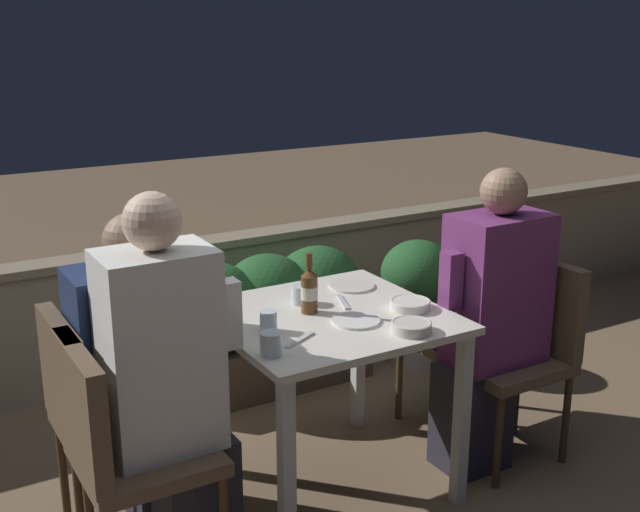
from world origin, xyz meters
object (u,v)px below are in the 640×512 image
chair_right_near (522,338)px  chair_right_far (476,316)px  chair_left_near (116,439)px  potted_plant (417,289)px  person_white_polo (171,385)px  chair_left_far (96,406)px  person_navy_jumper (149,375)px  beer_bottle (309,290)px  person_purple_stripe (489,321)px

chair_right_near → chair_right_far: 0.30m
chair_left_near → potted_plant: (1.97, 0.96, -0.10)m
person_white_polo → chair_left_far: size_ratio=1.54×
chair_left_near → chair_right_near: size_ratio=1.00×
chair_left_near → potted_plant: size_ratio=1.23×
person_navy_jumper → potted_plant: size_ratio=1.72×
person_white_polo → person_navy_jumper: size_ratio=1.10×
person_white_polo → potted_plant: bearing=28.5°
chair_left_far → beer_bottle: beer_bottle is taller
person_navy_jumper → person_purple_stripe: person_purple_stripe is taller
chair_left_near → person_navy_jumper: 0.35m
person_white_polo → chair_left_far: bearing=125.0°
beer_bottle → person_navy_jumper: bearing=173.1°
chair_left_far → person_purple_stripe: bearing=-10.8°
person_navy_jumper → chair_right_far: bearing=0.1°
potted_plant → beer_bottle: bearing=-145.7°
person_purple_stripe → potted_plant: person_purple_stripe is taller
chair_left_near → chair_right_near: 1.78m
person_navy_jumper → person_purple_stripe: size_ratio=0.94×
person_white_polo → chair_right_near: size_ratio=1.54×
chair_left_near → person_purple_stripe: size_ratio=0.68×
chair_left_near → chair_right_near: (1.78, -0.03, 0.00)m
chair_left_far → chair_right_near: size_ratio=1.00×
person_navy_jumper → potted_plant: bearing=21.4°
person_navy_jumper → person_purple_stripe: 1.41m
beer_bottle → chair_left_far: bearing=174.8°
person_purple_stripe → beer_bottle: 0.80m
potted_plant → chair_right_near: bearing=-100.7°
person_purple_stripe → chair_right_far: (0.20, 0.30, -0.12)m
chair_right_far → potted_plant: chair_right_far is taller
person_purple_stripe → beer_bottle: size_ratio=5.36×
person_navy_jumper → chair_right_far: size_ratio=1.39×
chair_right_far → chair_right_near: bearing=-90.7°
person_white_polo → potted_plant: 2.03m
potted_plant → person_purple_stripe: bearing=-111.3°
chair_left_far → chair_right_far: same height
chair_right_far → person_purple_stripe: bearing=-123.7°
person_purple_stripe → beer_bottle: (-0.74, 0.22, 0.20)m
chair_left_near → person_purple_stripe: 1.58m
person_white_polo → person_navy_jumper: 0.28m
chair_right_near → person_white_polo: bearing=178.9°
chair_right_near → chair_right_far: same height
chair_right_far → person_white_polo: bearing=-170.2°
beer_bottle → potted_plant: beer_bottle is taller
person_purple_stripe → potted_plant: (0.39, 0.99, -0.22)m
person_white_polo → chair_right_near: person_white_polo is taller
person_navy_jumper → person_purple_stripe: (1.37, -0.30, 0.04)m
beer_bottle → person_white_polo: bearing=-163.3°
chair_right_near → potted_plant: chair_right_near is taller
person_navy_jumper → beer_bottle: size_ratio=5.05×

